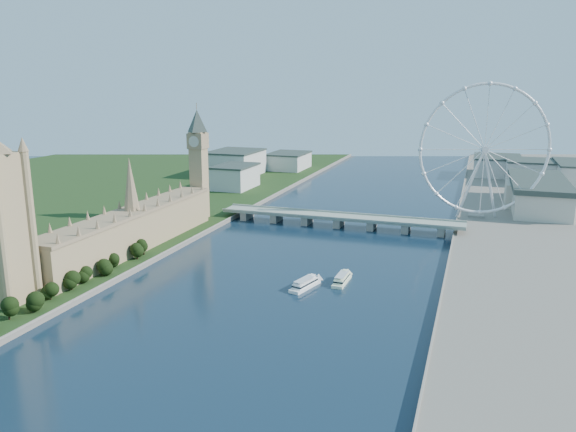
% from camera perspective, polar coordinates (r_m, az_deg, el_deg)
% --- Properties ---
extents(ground, '(2000.00, 2000.00, 0.00)m').
position_cam_1_polar(ground, '(248.25, -12.38, -17.43)').
color(ground, '#16313E').
rests_on(ground, ground).
extents(tree_row, '(8.55, 200.55, 19.23)m').
position_cam_1_polar(tree_row, '(355.82, -22.73, -7.02)').
color(tree_row, black).
rests_on(tree_row, ground).
extents(parliament_range, '(24.00, 200.00, 70.00)m').
position_cam_1_polar(parliament_range, '(439.90, -15.44, -1.29)').
color(parliament_range, tan).
rests_on(parliament_range, ground).
extents(big_ben, '(20.02, 20.02, 110.00)m').
position_cam_1_polar(big_ben, '(522.42, -9.12, 6.63)').
color(big_ben, tan).
rests_on(big_ben, ground).
extents(westminster_bridge, '(220.00, 22.00, 9.50)m').
position_cam_1_polar(westminster_bridge, '(508.28, 5.20, -0.31)').
color(westminster_bridge, gray).
rests_on(westminster_bridge, ground).
extents(london_eye, '(113.60, 39.12, 124.30)m').
position_cam_1_polar(london_eye, '(538.79, 19.34, 6.35)').
color(london_eye, silver).
rests_on(london_eye, ground).
extents(county_hall, '(54.00, 144.00, 35.00)m').
position_cam_1_polar(county_hall, '(626.18, 23.90, 0.56)').
color(county_hall, beige).
rests_on(county_hall, ground).
extents(city_skyline, '(505.00, 280.00, 32.00)m').
position_cam_1_polar(city_skyline, '(752.40, 12.88, 4.65)').
color(city_skyline, beige).
rests_on(city_skyline, ground).
extents(tour_boat_near, '(15.30, 30.79, 6.59)m').
position_cam_1_polar(tour_boat_near, '(357.05, 1.74, -7.31)').
color(tour_boat_near, white).
rests_on(tour_boat_near, ground).
extents(tour_boat_far, '(8.02, 29.01, 6.36)m').
position_cam_1_polar(tour_boat_far, '(367.47, 5.49, -6.76)').
color(tour_boat_far, '#E9F5CD').
rests_on(tour_boat_far, ground).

